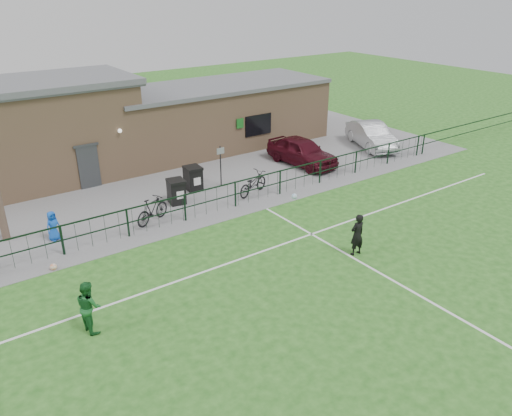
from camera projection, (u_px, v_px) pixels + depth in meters
ground at (347, 298)px, 15.80m from camera, size 90.00×90.00×0.00m
paving_strip at (162, 176)px, 25.85m from camera, size 34.00×13.00×0.02m
pitch_line_touch at (219, 214)px, 21.61m from camera, size 28.00×0.10×0.01m
pitch_line_mid at (271, 248)px, 18.78m from camera, size 28.00×0.10×0.01m
pitch_line_perp at (389, 279)px, 16.85m from camera, size 0.10×16.00×0.01m
perimeter_fence at (216, 199)px, 21.51m from camera, size 28.00×0.10×1.20m
wheelie_bin_left at (176, 192)px, 22.42m from camera, size 0.79×0.87×1.03m
wheelie_bin_right at (193, 179)px, 23.89m from camera, size 0.76×0.85×1.07m
sign_post at (221, 166)px, 24.22m from camera, size 0.07×0.07×2.00m
car_maroon at (302, 151)px, 27.15m from camera, size 2.09×4.49×1.49m
car_silver at (372, 135)px, 30.01m from camera, size 3.14×4.75×1.48m
bicycle_d at (152, 210)px, 20.59m from camera, size 1.88×1.22×1.10m
bicycle_e at (253, 183)px, 23.38m from camera, size 2.12×1.32×1.05m
spectator_child at (53, 226)px, 19.13m from camera, size 0.68×0.57×1.19m
goalkeeper_kick at (355, 233)px, 18.08m from camera, size 1.40×2.75×1.82m
outfield_player at (89, 306)px, 14.08m from camera, size 0.69×0.84×1.58m
ball_ground at (53, 267)px, 17.32m from camera, size 0.24×0.24×0.24m
clubhouse at (119, 124)px, 26.70m from camera, size 24.25×5.40×4.96m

